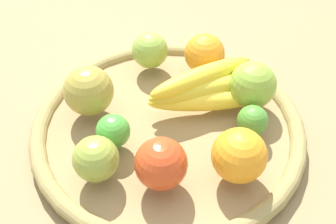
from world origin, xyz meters
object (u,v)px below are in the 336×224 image
at_px(orange_1, 204,54).
at_px(apple_2, 253,85).
at_px(apple_3, 96,159).
at_px(apple_4, 89,91).
at_px(apple_0, 150,50).
at_px(lime_0, 253,120).
at_px(apple_1, 161,164).
at_px(banana_bunch, 204,89).
at_px(lime_1, 113,131).
at_px(orange_0, 239,155).

relative_size(orange_1, apple_2, 0.93).
bearing_deg(apple_3, apple_4, 111.15).
distance_m(apple_3, apple_0, 0.26).
xyz_separation_m(lime_0, apple_1, (-0.12, -0.12, 0.01)).
distance_m(banana_bunch, apple_4, 0.18).
relative_size(apple_3, orange_1, 0.90).
bearing_deg(lime_1, apple_1, -34.75).
relative_size(banana_bunch, apple_4, 2.39).
relative_size(apple_3, lime_1, 1.25).
bearing_deg(apple_3, orange_1, 65.19).
bearing_deg(apple_1, apple_0, 104.82).
xyz_separation_m(apple_0, apple_2, (0.18, -0.07, 0.01)).
height_order(banana_bunch, orange_1, orange_1).
bearing_deg(apple_3, apple_0, 85.01).
distance_m(apple_0, apple_4, 0.15).
bearing_deg(lime_1, apple_2, 32.34).
height_order(apple_1, apple_4, apple_4).
bearing_deg(apple_0, banana_bunch, -39.19).
height_order(lime_0, apple_1, apple_1).
xyz_separation_m(apple_3, orange_0, (0.19, 0.03, 0.01)).
height_order(apple_3, lime_1, apple_3).
bearing_deg(apple_1, lime_1, 145.25).
height_order(apple_0, apple_2, apple_2).
bearing_deg(apple_1, orange_0, 16.59).
relative_size(lime_1, apple_0, 0.79).
height_order(lime_1, apple_0, apple_0).
xyz_separation_m(orange_1, lime_1, (-0.11, -0.20, -0.01)).
relative_size(lime_0, apple_3, 0.74).
distance_m(lime_1, apple_0, 0.20).
xyz_separation_m(apple_3, apple_4, (-0.05, 0.13, 0.01)).
bearing_deg(banana_bunch, orange_0, -65.52).
distance_m(banana_bunch, orange_0, 0.15).
xyz_separation_m(lime_0, banana_bunch, (-0.08, 0.05, 0.01)).
bearing_deg(apple_1, lime_0, 44.47).
height_order(banana_bunch, apple_2, apple_2).
relative_size(lime_0, orange_1, 0.67).
relative_size(banana_bunch, orange_1, 2.67).
relative_size(lime_1, apple_2, 0.67).
relative_size(apple_0, apple_2, 0.85).
height_order(lime_0, lime_1, lime_1).
bearing_deg(apple_1, apple_4, 138.55).
height_order(orange_1, apple_1, apple_1).
bearing_deg(apple_0, lime_0, -36.31).
relative_size(orange_1, apple_1, 0.98).
xyz_separation_m(lime_1, apple_0, (0.01, 0.20, 0.01)).
bearing_deg(orange_1, apple_2, -40.79).
distance_m(apple_3, apple_4, 0.13).
bearing_deg(apple_2, orange_0, -95.11).
distance_m(apple_1, lime_1, 0.10).
distance_m(orange_1, apple_4, 0.22).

